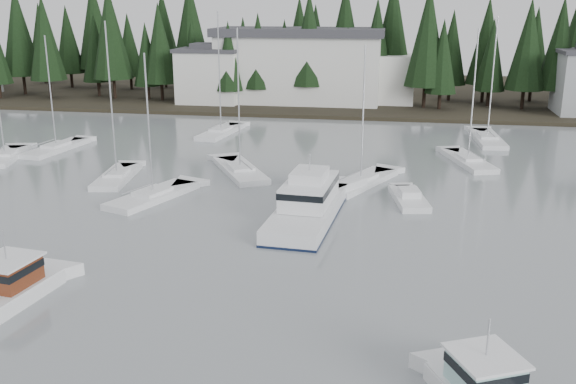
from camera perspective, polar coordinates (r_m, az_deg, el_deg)
name	(u,v)px	position (r m, az deg, el deg)	size (l,w,h in m)	color
far_shore_land	(341,93)	(112.76, 4.75, 8.80)	(240.00, 54.00, 1.00)	black
conifer_treeline	(335,102)	(101.92, 4.16, 8.00)	(200.00, 22.00, 20.00)	black
house_west	(210,75)	(98.01, -6.92, 10.33)	(9.54, 7.42, 8.75)	silver
harbor_inn	(313,66)	(97.96, 2.25, 11.09)	(29.50, 11.50, 10.90)	silver
cabin_cruiser_center	(308,208)	(46.22, 1.79, -1.39)	(4.77, 12.82, 5.41)	white
sailboat_1	(5,158)	(70.07, -23.83, 2.78)	(4.83, 8.79, 13.06)	white
sailboat_2	(487,140)	(76.02, 17.27, 4.43)	(3.39, 10.41, 14.10)	white
sailboat_3	(221,133)	(76.91, -5.96, 5.23)	(3.79, 9.90, 14.65)	white
sailboat_4	(240,172)	(58.92, -4.27, 1.77)	(7.26, 9.87, 13.48)	white
sailboat_5	(117,178)	(58.61, -14.95, 1.19)	(3.64, 8.43, 14.10)	white
sailboat_8	(468,162)	(64.79, 15.70, 2.56)	(4.97, 9.39, 13.25)	white
sailboat_11	(361,184)	(55.34, 6.49, 0.73)	(6.28, 9.64, 12.26)	white
sailboat_12	(153,198)	(52.13, -11.90, -0.52)	(5.53, 9.06, 11.95)	white
sailboat_13	(57,150)	(72.11, -19.88, 3.56)	(3.48, 9.32, 12.39)	white
runabout_1	(409,200)	(51.15, 10.70, -0.70)	(3.36, 6.53, 1.42)	white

